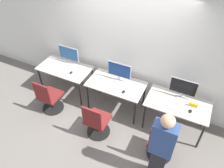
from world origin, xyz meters
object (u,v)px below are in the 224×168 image
Objects in this scene: mouse_left at (71,73)px; keyboard_center at (113,88)px; office_chair_right at (161,145)px; person_right at (161,147)px; mouse_right at (190,111)px; monitor_right at (183,88)px; office_chair_center at (97,123)px; monitor_left at (69,55)px; monitor_center at (119,71)px; office_chair_left at (49,99)px; keyboard_left at (62,69)px; mouse_center at (124,92)px; keyboard_right at (177,108)px.

mouse_left is 1.06m from keyboard_center.
keyboard_center is 0.44× the size of office_chair_right.
person_right is (2.35, -1.05, 0.11)m from mouse_left.
person_right is (0.04, -0.37, 0.49)m from office_chair_right.
monitor_right is at bearing 127.82° from mouse_right.
mouse_left reaches higher than keyboard_center.
office_chair_center is at bearing -92.20° from keyboard_center.
mouse_left is 0.23× the size of keyboard_center.
monitor_left reaches higher than mouse_left.
monitor_center reaches higher than mouse_left.
keyboard_left is at bearing 92.55° from office_chair_left.
monitor_left is 5.71× the size of mouse_center.
monitor_right is (2.60, 0.90, 0.59)m from office_chair_left.
monitor_left is 2.95m from person_right.
office_chair_center is (1.29, -1.06, -0.59)m from monitor_left.
monitor_right is at bearing 90.00° from keyboard_right.
mouse_right is at bearing 2.31° from mouse_center.
monitor_center reaches higher than keyboard_left.
monitor_right is at bearing 37.90° from office_chair_center.
office_chair_center is 2.27× the size of keyboard_right.
monitor_center reaches higher than office_chair_right.
keyboard_center is 1.45m from office_chair_right.
person_right is (1.29, -0.99, 0.11)m from keyboard_center.
mouse_right is (1.31, 0.05, 0.00)m from mouse_center.
keyboard_left is at bearing -173.97° from monitor_right.
office_chair_right is at bearing -21.52° from monitor_left.
monitor_center is at bearing 13.36° from mouse_left.
mouse_left is 0.23× the size of keyboard_right.
keyboard_left is 2.82m from person_right.
person_right is (1.05, -0.98, 0.11)m from mouse_center.
mouse_left reaches higher than keyboard_left.
keyboard_center is at bearing -178.39° from mouse_right.
monitor_right is 0.59× the size of office_chair_right.
person_right reaches higher than office_chair_right.
mouse_right is (0.25, 0.03, 0.01)m from keyboard_right.
mouse_right reaches higher than keyboard_center.
monitor_left is at bearing 91.73° from office_chair_left.
person_right is (2.58, -0.45, 0.49)m from office_chair_left.
mouse_left and mouse_center have the same top height.
office_chair_center is 9.68× the size of mouse_right.
monitor_right is 1.15m from office_chair_right.
person_right is at bearing -83.17° from office_chair_right.
monitor_left is at bearing 158.48° from office_chair_right.
monitor_left is 0.59× the size of office_chair_center.
keyboard_left is at bearing 174.53° from mouse_left.
keyboard_right is 0.44× the size of office_chair_right.
monitor_right is (2.62, -0.02, 0.00)m from monitor_left.
office_chair_right is (1.25, -0.63, -0.37)m from keyboard_center.
keyboard_left is 2.65m from monitor_right.
keyboard_left is 1.35m from monitor_center.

